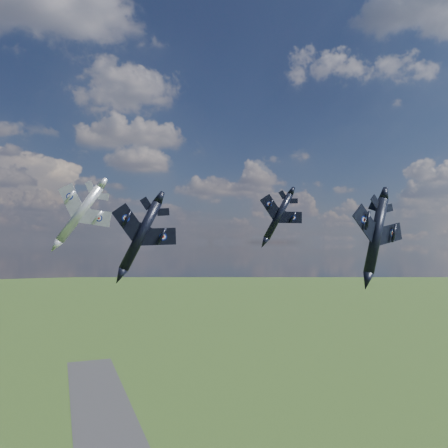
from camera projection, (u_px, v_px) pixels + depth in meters
name	position (u px, v px, depth m)	size (l,w,h in m)	color
jet_lead_navy	(141.00, 235.00, 66.35)	(11.20, 15.62, 3.23)	black
jet_right_navy	(376.00, 236.00, 67.54)	(11.93, 16.63, 3.44)	black
jet_high_navy	(278.00, 216.00, 102.85)	(11.74, 16.37, 3.39)	black
jet_left_silver	(80.00, 214.00, 71.59)	(10.80, 15.06, 3.12)	#B2B6BD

